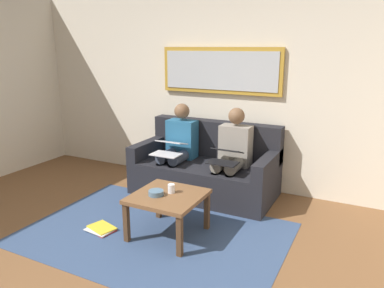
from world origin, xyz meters
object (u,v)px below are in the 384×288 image
(person_left, at_px, (233,152))
(laptop_silver, at_px, (169,148))
(person_right, at_px, (178,145))
(magazine_stack, at_px, (101,229))
(cup, at_px, (171,189))
(bowl, at_px, (156,193))
(couch, at_px, (207,169))
(coffee_table, at_px, (168,200))
(framed_mirror, at_px, (220,71))
(laptop_black, at_px, (225,156))

(person_left, xyz_separation_m, laptop_silver, (0.75, 0.24, 0.02))
(person_right, distance_m, magazine_stack, 1.52)
(cup, bearing_deg, bowl, 50.68)
(couch, relative_size, cup, 19.83)
(cup, relative_size, magazine_stack, 0.28)
(magazine_stack, bearing_deg, coffee_table, -159.85)
(couch, relative_size, bowl, 11.95)
(framed_mirror, relative_size, coffee_table, 2.48)
(person_right, bearing_deg, framed_mirror, -129.46)
(bowl, relative_size, magazine_stack, 0.46)
(framed_mirror, xyz_separation_m, laptop_black, (-0.38, 0.70, -0.92))
(cup, relative_size, person_right, 0.08)
(person_left, distance_m, laptop_black, 0.24)
(bowl, height_order, laptop_black, laptop_black)
(coffee_table, relative_size, bowl, 4.48)
(cup, distance_m, bowl, 0.16)
(bowl, xyz_separation_m, laptop_silver, (0.42, -0.98, 0.17))
(laptop_black, relative_size, magazine_stack, 1.09)
(framed_mirror, xyz_separation_m, laptop_silver, (0.38, 0.70, -0.92))
(framed_mirror, bearing_deg, laptop_silver, 61.58)
(framed_mirror, relative_size, cup, 18.40)
(magazine_stack, bearing_deg, framed_mirror, -106.01)
(framed_mirror, xyz_separation_m, cup, (-0.15, 1.55, -1.07))
(person_right, bearing_deg, coffee_table, 114.02)
(framed_mirror, height_order, cup, framed_mirror)
(laptop_black, bearing_deg, cup, 74.86)
(cup, height_order, laptop_silver, laptop_silver)
(laptop_black, height_order, laptop_silver, laptop_silver)
(bowl, relative_size, laptop_silver, 0.40)
(magazine_stack, bearing_deg, person_left, -123.06)
(cup, bearing_deg, magazine_stack, 24.06)
(cup, xyz_separation_m, person_left, (-0.23, -1.09, 0.13))
(couch, xyz_separation_m, laptop_silver, (0.38, 0.31, 0.32))
(coffee_table, bearing_deg, laptop_silver, -60.65)
(cup, height_order, laptop_black, laptop_black)
(person_right, relative_size, magazine_stack, 3.49)
(laptop_silver, bearing_deg, bowl, 113.21)
(couch, bearing_deg, person_left, 169.75)
(person_left, xyz_separation_m, magazine_stack, (0.91, 1.39, -0.59))
(couch, relative_size, person_right, 1.57)
(laptop_silver, bearing_deg, person_right, -90.00)
(laptop_black, height_order, magazine_stack, laptop_black)
(cup, relative_size, person_left, 0.08)
(framed_mirror, relative_size, bowl, 11.09)
(person_left, xyz_separation_m, person_right, (0.75, 0.00, 0.00))
(coffee_table, bearing_deg, couch, -83.63)
(person_left, bearing_deg, coffee_table, 78.19)
(cup, height_order, magazine_stack, cup)
(framed_mirror, height_order, laptop_silver, framed_mirror)
(couch, bearing_deg, laptop_silver, 39.14)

